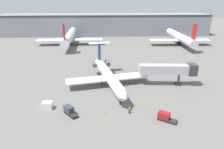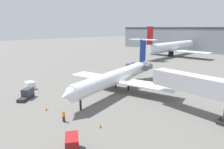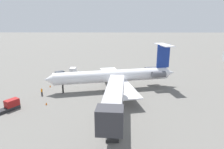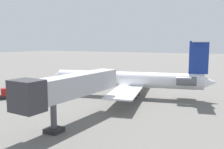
{
  "view_description": "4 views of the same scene",
  "coord_description": "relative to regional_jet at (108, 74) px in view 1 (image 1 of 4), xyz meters",
  "views": [
    {
      "loc": [
        -2.55,
        -56.33,
        24.82
      ],
      "look_at": [
        0.21,
        -0.15,
        3.82
      ],
      "focal_mm": 33.74,
      "sensor_mm": 36.0,
      "label": 1
    },
    {
      "loc": [
        26.74,
        -28.59,
        13.18
      ],
      "look_at": [
        -2.13,
        0.14,
        3.5
      ],
      "focal_mm": 31.61,
      "sensor_mm": 36.0,
      "label": 2
    },
    {
      "loc": [
        44.78,
        0.63,
        16.38
      ],
      "look_at": [
        -3.09,
        0.18,
        3.01
      ],
      "focal_mm": 32.37,
      "sensor_mm": 36.0,
      "label": 3
    },
    {
      "loc": [
        41.02,
        18.53,
        10.09
      ],
      "look_at": [
        -1.43,
        -3.11,
        3.92
      ],
      "focal_mm": 39.64,
      "sensor_mm": 36.0,
      "label": 4
    }
  ],
  "objects": [
    {
      "name": "regional_jet",
      "position": [
        0.0,
        0.0,
        0.0
      ],
      "size": [
        24.69,
        30.98,
        10.36
      ],
      "color": "white",
      "rests_on": "ground_plane"
    },
    {
      "name": "baggage_tug_lead",
      "position": [
        11.55,
        -19.7,
        -2.54
      ],
      "size": [
        4.11,
        3.38,
        1.9
      ],
      "color": "#262628",
      "rests_on": "ground_plane"
    },
    {
      "name": "jet_bridge",
      "position": [
        18.51,
        -0.59,
        1.38
      ],
      "size": [
        16.64,
        4.12,
        6.45
      ],
      "color": "#ADADB2",
      "rests_on": "ground_plane"
    },
    {
      "name": "parked_airliner_west_end",
      "position": [
        -18.85,
        56.05,
        1.05
      ],
      "size": [
        35.35,
        41.99,
        13.68
      ],
      "color": "silver",
      "rests_on": "ground_plane"
    },
    {
      "name": "baggage_tug_trailing",
      "position": [
        -8.99,
        -16.17,
        -2.54
      ],
      "size": [
        3.6,
        3.99,
        1.9
      ],
      "color": "#262628",
      "rests_on": "ground_plane"
    },
    {
      "name": "ground_crew_marshaller",
      "position": [
        4.37,
        -16.36,
        -2.52
      ],
      "size": [
        0.41,
        0.27,
        1.69
      ],
      "color": "black",
      "rests_on": "ground_plane"
    },
    {
      "name": "traffic_cone_near",
      "position": [
        -1.15,
        -16.27,
        -3.1
      ],
      "size": [
        0.36,
        0.36,
        0.55
      ],
      "color": "orange",
      "rests_on": "ground_plane"
    },
    {
      "name": "cargo_container_uld",
      "position": [
        -14.62,
        -13.22,
        -2.56
      ],
      "size": [
        2.39,
        1.83,
        1.63
      ],
      "color": "silver",
      "rests_on": "ground_plane"
    },
    {
      "name": "ground_plane",
      "position": [
        0.95,
        -1.2,
        -3.43
      ],
      "size": [
        400.0,
        400.0,
        0.1
      ],
      "primitive_type": "cube",
      "color": "#66635E"
    },
    {
      "name": "terminal_building",
      "position": [
        0.95,
        88.81,
        3.41
      ],
      "size": [
        137.73,
        19.88,
        13.55
      ],
      "color": "gray",
      "rests_on": "ground_plane"
    },
    {
      "name": "traffic_cone_mid",
      "position": [
        9.38,
        -13.8,
        -3.1
      ],
      "size": [
        0.36,
        0.36,
        0.55
      ],
      "color": "orange",
      "rests_on": "ground_plane"
    },
    {
      "name": "parked_airliner_west_mid",
      "position": [
        40.07,
        52.3,
        0.91
      ],
      "size": [
        32.04,
        38.11,
        13.39
      ],
      "color": "silver",
      "rests_on": "ground_plane"
    }
  ]
}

